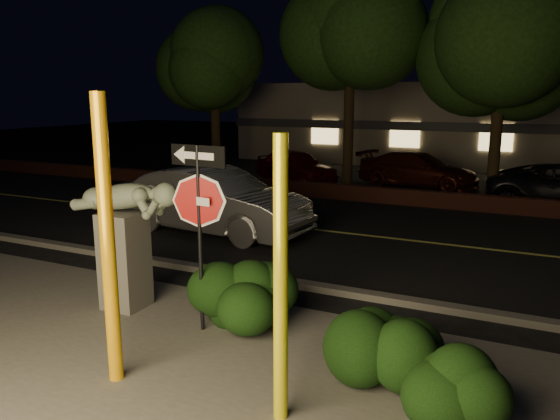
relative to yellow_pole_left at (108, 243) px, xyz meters
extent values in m
plane|color=black|center=(0.62, 11.07, -1.74)|extent=(90.00, 90.00, 0.00)
cube|color=#4C4944|center=(0.62, 0.07, -1.73)|extent=(14.00, 6.00, 0.02)
cube|color=black|center=(0.62, 8.07, -1.73)|extent=(80.00, 8.00, 0.01)
cube|color=#B9B94A|center=(0.62, 8.07, -1.72)|extent=(80.00, 0.12, 0.00)
cube|color=#4C4944|center=(0.62, 3.97, -1.68)|extent=(80.00, 0.25, 0.12)
cube|color=#482017|center=(0.62, 12.37, -1.49)|extent=(40.00, 0.35, 0.50)
cube|color=black|center=(0.62, 18.07, -1.73)|extent=(40.00, 12.00, 0.01)
cube|color=slate|center=(0.62, 26.07, 0.26)|extent=(22.00, 10.00, 4.00)
cube|color=#333338|center=(0.62, 20.97, 0.26)|extent=(22.00, 0.20, 0.40)
cube|color=#FFD87F|center=(-5.38, 21.02, -0.14)|extent=(1.40, 0.08, 1.20)
cube|color=#FFD87F|center=(-1.38, 21.02, -0.14)|extent=(1.40, 0.08, 1.20)
cube|color=#FFD87F|center=(2.62, 21.02, -0.14)|extent=(1.40, 0.08, 1.20)
cylinder|color=black|center=(-7.38, 14.07, 0.14)|extent=(0.36, 0.36, 3.75)
ellipsoid|color=black|center=(-7.38, 14.07, 3.62)|extent=(4.60, 4.60, 4.14)
cylinder|color=black|center=(-1.88, 14.27, 0.39)|extent=(0.36, 0.36, 4.25)
ellipsoid|color=black|center=(-1.88, 14.27, 4.33)|extent=(5.20, 5.20, 4.68)
cylinder|color=black|center=(3.12, 13.87, 0.26)|extent=(0.36, 0.36, 4.00)
ellipsoid|color=black|center=(3.12, 13.87, 3.94)|extent=(4.80, 4.80, 4.32)
cylinder|color=#EFA30E|center=(0.00, 0.00, 0.00)|extent=(0.17, 0.17, 3.47)
cylinder|color=yellow|center=(2.17, 0.14, -0.20)|extent=(0.15, 0.15, 3.07)
cylinder|color=black|center=(0.16, 1.66, -0.36)|extent=(0.06, 0.06, 2.75)
cube|color=white|center=(0.16, 1.66, 0.23)|extent=(0.41, 0.06, 0.12)
cube|color=black|center=(0.16, 1.66, 0.87)|extent=(0.93, 0.10, 0.29)
cube|color=white|center=(0.16, 1.66, 0.87)|extent=(0.59, 0.07, 0.12)
cube|color=#4C4944|center=(-1.46, 1.87, -0.94)|extent=(0.63, 0.63, 1.60)
sphere|color=slate|center=(-0.59, 1.89, 0.22)|extent=(0.37, 0.37, 0.37)
ellipsoid|color=black|center=(0.54, 2.04, -1.19)|extent=(2.24, 1.38, 1.09)
ellipsoid|color=black|center=(2.96, 1.39, -1.20)|extent=(1.86, 1.46, 1.07)
ellipsoid|color=black|center=(4.03, 0.84, -1.22)|extent=(1.73, 1.44, 1.03)
imported|color=#A3A3A7|center=(-2.82, 6.70, -0.91)|extent=(5.16, 2.25, 1.65)
imported|color=maroon|center=(-4.29, 15.01, -1.08)|extent=(4.14, 3.17, 1.31)
imported|color=#3A1109|center=(0.33, 15.99, -1.08)|extent=(4.71, 2.44, 1.31)
camera|label=1|loc=(4.46, -4.65, 1.70)|focal=35.00mm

